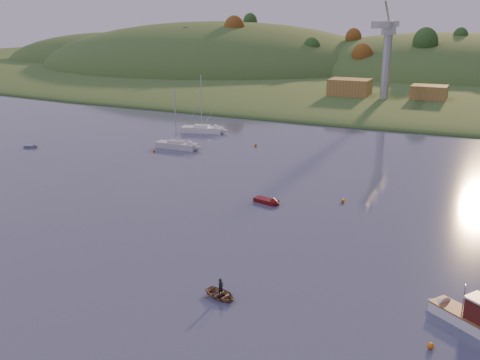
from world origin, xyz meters
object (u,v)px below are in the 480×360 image
at_px(fishing_boat, 458,311).
at_px(sailboat_near, 202,129).
at_px(canoe, 221,295).
at_px(sailboat_far, 176,145).
at_px(grey_dinghy, 33,146).
at_px(red_tender, 271,202).

bearing_deg(fishing_boat, sailboat_near, -11.69).
height_order(sailboat_near, canoe, sailboat_near).
distance_m(fishing_boat, sailboat_far, 66.31).
bearing_deg(grey_dinghy, sailboat_far, 4.90).
xyz_separation_m(canoe, grey_dinghy, (-57.81, 35.34, -0.12)).
bearing_deg(sailboat_near, grey_dinghy, -143.62).
relative_size(sailboat_far, grey_dinghy, 3.90).
xyz_separation_m(sailboat_near, grey_dinghy, (-22.19, -25.60, -0.57)).
distance_m(sailboat_near, grey_dinghy, 33.88).
xyz_separation_m(red_tender, grey_dinghy, (-52.59, 10.67, -0.07)).
relative_size(canoe, red_tender, 0.77).
distance_m(fishing_boat, canoe, 19.59).
relative_size(canoe, grey_dinghy, 1.12).
relative_size(fishing_boat, sailboat_far, 0.54).
bearing_deg(red_tender, fishing_boat, -25.17).
height_order(canoe, red_tender, red_tender).
distance_m(canoe, grey_dinghy, 67.76).
bearing_deg(fishing_boat, red_tender, -5.16).
distance_m(fishing_boat, grey_dinghy, 82.55).
xyz_separation_m(sailboat_near, sailboat_far, (2.68, -14.68, -0.05)).
bearing_deg(sailboat_near, fishing_boat, -58.43).
height_order(red_tender, grey_dinghy, red_tender).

